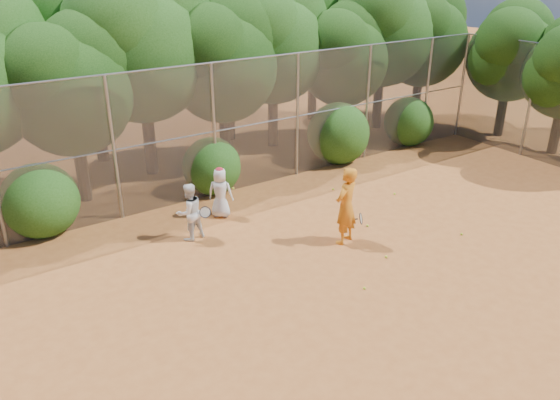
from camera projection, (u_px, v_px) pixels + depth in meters
ground at (374, 269)px, 12.84m from camera, size 80.00×80.00×0.00m
fence_back at (240, 125)px, 16.49m from camera, size 20.05×0.09×4.03m
fence_side at (530, 100)px, 19.32m from camera, size 0.09×6.09×4.03m
tree_2 at (69, 80)px, 15.07m from camera, size 3.99×3.47×5.47m
tree_3 at (141, 39)px, 16.76m from camera, size 4.89×4.26×6.70m
tree_4 at (222, 55)px, 17.82m from camera, size 4.19×3.64×5.73m
tree_5 at (273, 37)px, 19.58m from camera, size 4.51×3.92×6.17m
tree_6 at (344, 51)px, 20.31m from camera, size 3.86×3.36×5.29m
tree_7 at (384, 23)px, 21.70m from camera, size 4.77×4.14×6.53m
tree_8 at (423, 32)px, 22.67m from camera, size 4.25×3.70×5.82m
tree_10 at (86, 26)px, 17.84m from camera, size 5.15×4.48×7.06m
tree_11 at (227, 31)px, 20.24m from camera, size 4.64×4.03×6.35m
tree_12 at (315, 13)px, 22.83m from camera, size 5.02×4.37×6.88m
tree_13 at (512, 48)px, 21.01m from camera, size 3.86×3.36×5.29m
bush_0 at (39, 197)px, 14.18m from camera, size 2.00×2.00×2.00m
bush_1 at (212, 164)px, 16.75m from camera, size 1.80×1.80×1.80m
bush_2 at (338, 131)px, 19.19m from camera, size 2.20×2.20×2.20m
bush_3 at (409, 119)px, 21.02m from camera, size 1.90×1.90×1.90m
player_yellow at (346, 206)px, 13.66m from camera, size 0.93×0.71×2.04m
player_teen at (220, 192)px, 15.16m from camera, size 0.83×0.81×1.47m
player_white at (189, 212)px, 13.92m from camera, size 0.88×0.77×1.53m
ball_0 at (368, 226)px, 14.83m from camera, size 0.07×0.07×0.07m
ball_1 at (395, 194)px, 16.79m from camera, size 0.07×0.07×0.07m
ball_2 at (386, 257)px, 13.30m from camera, size 0.07×0.07×0.07m
ball_3 at (462, 234)px, 14.38m from camera, size 0.07×0.07×0.07m
ball_4 at (364, 288)px, 12.05m from camera, size 0.07×0.07×0.07m
ball_5 at (333, 189)px, 17.12m from camera, size 0.07×0.07×0.07m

